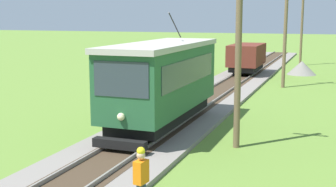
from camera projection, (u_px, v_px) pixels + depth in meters
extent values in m
cube|color=#235633|center=(162.00, 78.00, 19.54)|extent=(2.50, 8.00, 2.60)
cube|color=#B2ADA3|center=(162.00, 45.00, 19.31)|extent=(2.60, 8.32, 0.22)
cube|color=black|center=(162.00, 114.00, 19.81)|extent=(2.10, 7.04, 0.44)
cube|color=#2D3842|center=(121.00, 79.00, 15.75)|extent=(2.10, 0.03, 1.25)
cube|color=#2D3842|center=(190.00, 71.00, 19.05)|extent=(0.02, 6.72, 1.04)
sphere|color=#F4EAB2|center=(121.00, 117.00, 15.93)|extent=(0.28, 0.28, 0.28)
cylinder|color=black|center=(175.00, 25.00, 20.65)|extent=(0.05, 1.67, 1.19)
cube|color=black|center=(120.00, 144.00, 15.97)|extent=(2.00, 0.36, 0.32)
cylinder|color=black|center=(142.00, 125.00, 17.74)|extent=(1.54, 0.80, 0.80)
cylinder|color=black|center=(179.00, 105.00, 21.88)|extent=(1.54, 0.80, 0.80)
cube|color=maroon|center=(247.00, 55.00, 37.65)|extent=(2.40, 5.20, 1.70)
cube|color=black|center=(246.00, 67.00, 37.83)|extent=(2.02, 4.78, 0.38)
cylinder|color=black|center=(243.00, 70.00, 36.39)|extent=(1.54, 0.76, 0.76)
cylinder|color=black|center=(250.00, 66.00, 39.28)|extent=(1.54, 0.76, 0.76)
cylinder|color=brown|center=(238.00, 50.00, 16.64)|extent=(0.24, 0.36, 7.39)
cylinder|color=brown|center=(285.00, 28.00, 31.14)|extent=(0.24, 0.41, 8.20)
cylinder|color=brown|center=(302.00, 25.00, 45.18)|extent=(0.24, 0.37, 8.18)
cone|color=gray|center=(302.00, 68.00, 38.65)|extent=(2.43, 2.43, 1.16)
cube|color=orange|center=(141.00, 172.00, 11.20)|extent=(0.30, 0.42, 0.58)
sphere|color=tan|center=(141.00, 155.00, 11.13)|extent=(0.22, 0.22, 0.22)
sphere|color=yellow|center=(141.00, 151.00, 11.11)|extent=(0.21, 0.21, 0.21)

